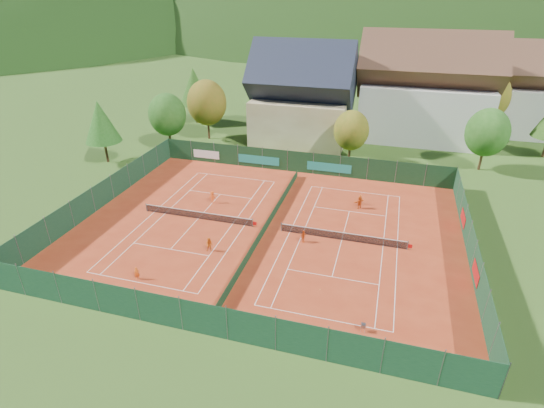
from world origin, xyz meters
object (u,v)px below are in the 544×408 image
(hotel_block_b, at_px, (509,94))
(player_right_far_b, at_px, (360,202))
(player_left_far, at_px, (212,197))
(player_right_near, at_px, (303,236))
(player_right_far_a, at_px, (360,199))
(ball_hopper, at_px, (363,326))
(player_left_mid, at_px, (209,245))
(hotel_block_a, at_px, (425,94))
(player_left_near, at_px, (137,273))
(chalet, at_px, (302,100))

(hotel_block_b, distance_m, player_right_far_b, 42.51)
(hotel_block_b, bearing_deg, player_right_far_b, -119.96)
(player_left_far, distance_m, player_right_near, 13.47)
(player_left_far, relative_size, player_right_far_a, 1.23)
(player_left_far, height_order, player_right_near, player_left_far)
(player_right_far_b, bearing_deg, ball_hopper, 53.78)
(player_left_mid, xyz_separation_m, player_left_far, (-3.86, 9.75, -0.02))
(player_right_far_b, bearing_deg, hotel_block_a, -146.62)
(ball_hopper, height_order, player_left_far, player_left_far)
(ball_hopper, relative_size, player_left_near, 0.65)
(player_right_near, relative_size, player_right_far_b, 0.87)
(chalet, xyz_separation_m, player_left_mid, (-1.13, -35.63, -5.87))
(ball_hopper, bearing_deg, player_right_far_a, 96.26)
(hotel_block_a, bearing_deg, player_right_far_a, -104.42)
(player_left_mid, bearing_deg, hotel_block_a, 58.74)
(ball_hopper, relative_size, player_left_mid, 0.53)
(player_left_near, height_order, player_left_mid, player_left_mid)
(chalet, relative_size, player_left_mid, 10.76)
(chalet, bearing_deg, player_left_near, -97.58)
(hotel_block_a, xyz_separation_m, player_left_far, (-23.99, -31.88, -6.65))
(ball_hopper, xyz_separation_m, player_left_mid, (-15.39, 6.77, 0.20))
(chalet, bearing_deg, player_right_far_a, -60.80)
(hotel_block_b, distance_m, player_right_near, 52.55)
(chalet, bearing_deg, hotel_block_a, 17.53)
(hotel_block_a, xyz_separation_m, player_left_mid, (-20.13, -41.63, -6.63))
(player_left_far, height_order, player_right_far_b, player_right_far_b)
(player_right_near, bearing_deg, ball_hopper, -120.89)
(player_right_far_b, bearing_deg, player_left_far, -31.40)
(player_right_far_b, bearing_deg, player_left_mid, 2.35)
(player_left_near, bearing_deg, hotel_block_a, 29.99)
(ball_hopper, xyz_separation_m, player_left_near, (-19.78, 0.95, 0.06))
(player_left_near, xyz_separation_m, player_right_far_b, (17.49, 18.97, 0.15))
(ball_hopper, height_order, player_left_mid, player_left_mid)
(player_right_far_a, bearing_deg, player_right_far_b, 104.79)
(chalet, distance_m, player_right_near, 32.82)
(hotel_block_b, height_order, player_right_near, hotel_block_b)
(chalet, relative_size, player_right_near, 12.18)
(player_right_far_a, bearing_deg, hotel_block_a, -90.69)
(ball_hopper, height_order, player_right_far_b, player_right_far_b)
(ball_hopper, distance_m, player_left_far, 25.36)
(player_right_far_b, bearing_deg, player_left_near, 4.57)
(player_right_far_b, bearing_deg, player_right_near, 19.60)
(player_right_far_a, bearing_deg, player_left_far, 28.58)
(hotel_block_a, distance_m, hotel_block_b, 16.14)
(ball_hopper, height_order, player_left_near, player_left_near)
(hotel_block_b, relative_size, player_left_near, 14.05)
(player_left_far, relative_size, player_right_far_b, 0.96)
(chalet, distance_m, player_right_far_b, 26.13)
(hotel_block_b, bearing_deg, chalet, -157.01)
(hotel_block_a, distance_m, player_right_far_b, 30.07)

